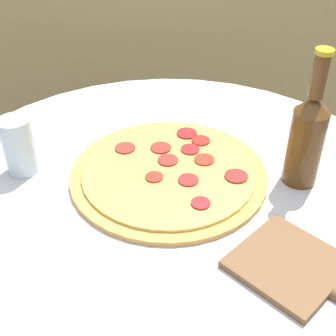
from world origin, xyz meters
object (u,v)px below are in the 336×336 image
(pizza, at_px, (168,173))
(pizza_paddle, at_px, (300,271))
(beer_bottle, at_px, (307,136))
(drinking_glass, at_px, (19,146))

(pizza, height_order, pizza_paddle, pizza)
(beer_bottle, relative_size, pizza_paddle, 1.05)
(pizza, bearing_deg, pizza_paddle, -53.02)
(pizza_paddle, xyz_separation_m, drinking_glass, (-0.47, 0.28, 0.05))
(pizza, distance_m, pizza_paddle, 0.31)
(pizza, xyz_separation_m, drinking_glass, (-0.28, 0.03, 0.05))
(beer_bottle, bearing_deg, pizza, 175.23)
(pizza, distance_m, drinking_glass, 0.29)
(pizza_paddle, relative_size, drinking_glass, 2.19)
(beer_bottle, bearing_deg, pizza_paddle, -104.22)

